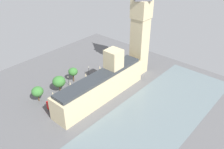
# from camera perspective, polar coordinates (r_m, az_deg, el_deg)

# --- Properties ---
(ground_plane) EXTENTS (130.16, 130.16, 0.00)m
(ground_plane) POSITION_cam_1_polar(r_m,az_deg,el_deg) (129.30, -3.28, -5.02)
(ground_plane) COLOR #565659
(river_thames) EXTENTS (36.07, 117.14, 0.25)m
(river_thames) POSITION_cam_1_polar(r_m,az_deg,el_deg) (113.78, 8.62, -11.15)
(river_thames) COLOR slate
(river_thames) RESTS_ON ground
(parliament_building) EXTENTS (11.49, 56.51, 23.87)m
(parliament_building) POSITION_cam_1_polar(r_m,az_deg,el_deg) (124.82, -2.25, -2.31)
(parliament_building) COLOR #CCBA8E
(parliament_building) RESTS_ON ground
(clock_tower) EXTENTS (9.43, 9.43, 60.45)m
(clock_tower) POSITION_cam_1_polar(r_m,az_deg,el_deg) (139.10, 6.85, 12.02)
(clock_tower) COLOR #CCBA8E
(clock_tower) RESTS_ON ground
(double_decker_bus_by_river_gate) EXTENTS (3.06, 10.61, 4.75)m
(double_decker_bus_by_river_gate) POSITION_cam_1_polar(r_m,az_deg,el_deg) (142.00, -2.28, -0.14)
(double_decker_bus_by_river_gate) COLOR red
(double_decker_bus_by_river_gate) RESTS_ON ground
(car_black_opposite_hall) EXTENTS (2.05, 4.41, 1.74)m
(car_black_opposite_hall) POSITION_cam_1_polar(r_m,az_deg,el_deg) (137.48, -4.95, -2.24)
(car_black_opposite_hall) COLOR black
(car_black_opposite_hall) RESTS_ON ground
(car_silver_kerbside) EXTENTS (2.00, 4.50, 1.74)m
(car_silver_kerbside) POSITION_cam_1_polar(r_m,az_deg,el_deg) (131.27, -7.80, -4.21)
(car_silver_kerbside) COLOR #B7B7BC
(car_silver_kerbside) RESTS_ON ground
(double_decker_bus_leading) EXTENTS (3.02, 10.60, 4.75)m
(double_decker_bus_leading) POSITION_cam_1_polar(r_m,az_deg,el_deg) (123.64, -12.97, -6.27)
(double_decker_bus_leading) COLOR red
(double_decker_bus_leading) RESTS_ON ground
(pedestrian_far_end) EXTENTS (0.67, 0.60, 1.58)m
(pedestrian_far_end) POSITION_cam_1_polar(r_m,az_deg,el_deg) (124.25, -10.54, -6.86)
(pedestrian_far_end) COLOR gray
(pedestrian_far_end) RESTS_ON ground
(pedestrian_near_tower) EXTENTS (0.66, 0.58, 1.65)m
(pedestrian_near_tower) POSITION_cam_1_polar(r_m,az_deg,el_deg) (137.24, -2.63, -2.28)
(pedestrian_near_tower) COLOR #336B60
(pedestrian_near_tower) RESTS_ON ground
(plane_tree_corner) EXTENTS (5.38, 5.38, 8.80)m
(plane_tree_corner) POSITION_cam_1_polar(r_m,az_deg,el_deg) (139.46, -9.25, 0.65)
(plane_tree_corner) COLOR brown
(plane_tree_corner) RESTS_ON ground
(plane_tree_midblock) EXTENTS (7.00, 7.00, 9.28)m
(plane_tree_midblock) POSITION_cam_1_polar(r_m,az_deg,el_deg) (132.10, -12.50, -1.66)
(plane_tree_midblock) COLOR brown
(plane_tree_midblock) RESTS_ON ground
(plane_tree_under_trees) EXTENTS (6.03, 6.03, 8.43)m
(plane_tree_under_trees) POSITION_cam_1_polar(r_m,az_deg,el_deg) (127.66, -17.30, -3.90)
(plane_tree_under_trees) COLOR brown
(plane_tree_under_trees) RESTS_ON ground
(street_lamp_trailing) EXTENTS (0.56, 0.56, 5.87)m
(street_lamp_trailing) POSITION_cam_1_polar(r_m,az_deg,el_deg) (137.26, -10.37, -1.13)
(street_lamp_trailing) COLOR black
(street_lamp_trailing) RESTS_ON ground
(street_lamp_slot_10) EXTENTS (0.56, 0.56, 5.71)m
(street_lamp_slot_10) POSITION_cam_1_polar(r_m,az_deg,el_deg) (145.85, -5.57, 1.26)
(street_lamp_slot_10) COLOR black
(street_lamp_slot_10) RESTS_ON ground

